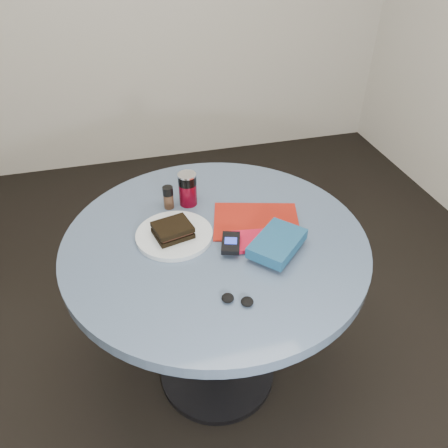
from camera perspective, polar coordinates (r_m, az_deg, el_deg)
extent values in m
plane|color=black|center=(1.99, -0.88, -18.78)|extent=(4.00, 4.00, 0.00)
cylinder|color=black|center=(1.98, -0.89, -18.54)|extent=(0.48, 0.48, 0.03)
cylinder|color=black|center=(1.70, -1.00, -11.79)|extent=(0.11, 0.11, 0.68)
cylinder|color=#40526B|center=(1.45, -1.15, -2.39)|extent=(1.00, 1.00, 0.04)
cylinder|color=silver|center=(1.44, -6.50, -1.44)|extent=(0.28, 0.28, 0.02)
cube|color=black|center=(1.42, -6.67, -1.19)|extent=(0.14, 0.12, 0.02)
cube|color=#3B1F16|center=(1.41, -6.71, -0.79)|extent=(0.12, 0.11, 0.01)
cube|color=black|center=(1.41, -6.74, -0.39)|extent=(0.14, 0.12, 0.02)
cylinder|color=#5A0414|center=(1.57, -4.73, 3.95)|extent=(0.08, 0.08, 0.08)
cylinder|color=black|center=(1.54, -4.84, 5.77)|extent=(0.08, 0.08, 0.03)
cylinder|color=silver|center=(1.53, -4.88, 6.41)|extent=(0.08, 0.08, 0.01)
cylinder|color=#482F1F|center=(1.57, -7.24, 3.00)|extent=(0.05, 0.05, 0.06)
cylinder|color=black|center=(1.54, -7.36, 4.31)|extent=(0.05, 0.05, 0.03)
cube|color=maroon|center=(1.50, 4.22, 0.34)|extent=(0.34, 0.29, 0.01)
cube|color=#B10E29|center=(1.41, 4.34, -2.17)|extent=(0.17, 0.12, 0.01)
cube|color=navy|center=(1.36, 6.97, -2.50)|extent=(0.22, 0.22, 0.04)
cube|color=black|center=(1.37, 0.89, -2.49)|extent=(0.08, 0.11, 0.02)
cube|color=#2335B3|center=(1.36, 0.90, -2.19)|extent=(0.05, 0.04, 0.00)
ellipsoid|color=black|center=(1.22, 0.49, -9.64)|extent=(0.05, 0.05, 0.02)
ellipsoid|color=black|center=(1.21, 3.05, -10.10)|extent=(0.05, 0.05, 0.02)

